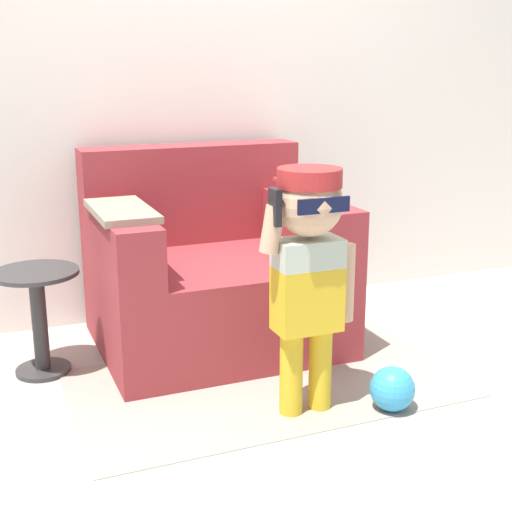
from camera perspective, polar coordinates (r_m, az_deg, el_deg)
name	(u,v)px	position (r m, az deg, el deg)	size (l,w,h in m)	color
ground_plane	(250,361)	(3.25, -0.47, -8.37)	(10.00, 10.00, 0.00)	#ADA89E
wall_back	(191,62)	(3.72, -5.20, 15.19)	(10.00, 0.05, 2.60)	silver
armchair	(211,273)	(3.38, -3.58, -1.37)	(1.10, 0.91, 0.91)	maroon
person_child	(309,254)	(2.60, 4.23, 0.19)	(0.39, 0.29, 0.94)	gold
side_table	(39,311)	(3.17, -16.99, -4.26)	(0.36, 0.36, 0.46)	#333333
rug	(266,383)	(3.03, 0.83, -10.10)	(1.59, 0.90, 0.01)	#9E9384
toy_ball	(392,389)	(2.84, 10.85, -10.39)	(0.17, 0.17, 0.17)	#3399D1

